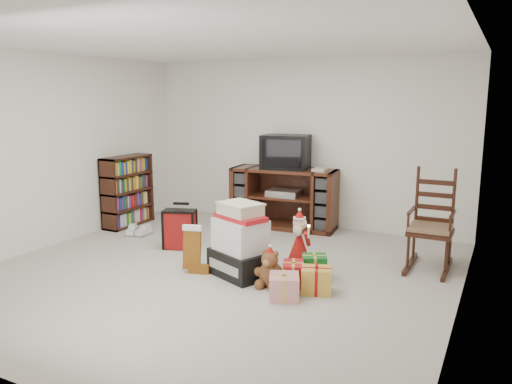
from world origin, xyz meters
TOP-DOWN VIEW (x-y plane):
  - room at (0.00, 0.00)m, footprint 5.01×5.01m
  - tv_stand at (-0.14, 2.19)m, footprint 1.61×0.69m
  - bookshelf at (-2.32, 1.23)m, footprint 0.29×0.87m
  - rocking_chair at (2.09, 1.28)m, footprint 0.48×0.79m
  - gift_pile at (0.28, 0.05)m, footprint 0.76×0.67m
  - red_suitcase at (-0.90, 0.58)m, footprint 0.44×0.33m
  - stocking at (-0.26, -0.08)m, footprint 0.27×0.18m
  - teddy_bear at (0.72, -0.10)m, footprint 0.26×0.23m
  - santa_figurine at (0.73, 0.64)m, footprint 0.33×0.31m
  - mrs_claus_figurine at (-0.20, 0.77)m, footprint 0.29×0.28m
  - sneaker_pair at (-1.81, 0.82)m, footprint 0.36×0.30m
  - gift_cluster at (0.99, 0.03)m, footprint 0.56×0.86m
  - crt_television at (-0.13, 2.19)m, footprint 0.74×0.59m

SIDE VIEW (x-z plane):
  - sneaker_pair at x=-1.81m, z-range 0.00..0.10m
  - gift_cluster at x=0.99m, z-range 0.00..0.26m
  - teddy_bear at x=0.72m, z-range -0.02..0.37m
  - mrs_claus_figurine at x=-0.20m, z-range -0.07..0.53m
  - santa_figurine at x=0.73m, z-range -0.08..0.59m
  - red_suitcase at x=-0.90m, z-range -0.04..0.56m
  - stocking at x=-0.26m, z-range 0.00..0.54m
  - gift_pile at x=0.28m, z-range -0.05..0.75m
  - rocking_chair at x=2.09m, z-range -0.19..1.00m
  - tv_stand at x=-0.14m, z-range 0.00..0.90m
  - bookshelf at x=-2.32m, z-range -0.02..1.04m
  - crt_television at x=-0.13m, z-range 0.89..1.39m
  - room at x=0.00m, z-range -0.01..2.51m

